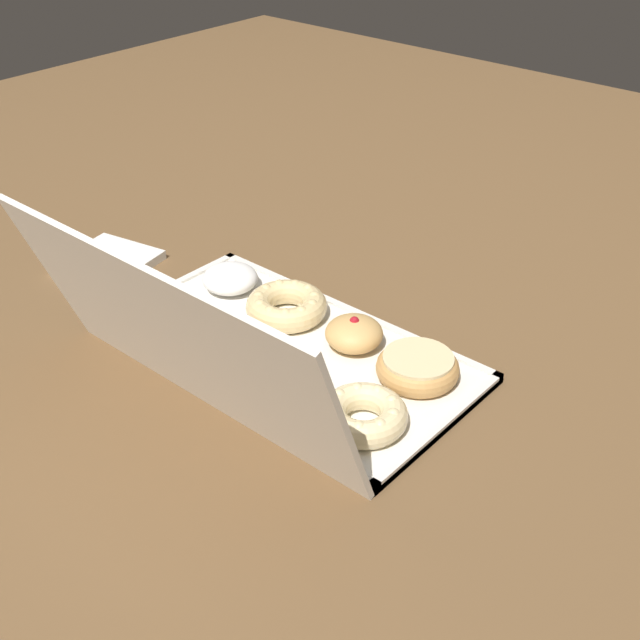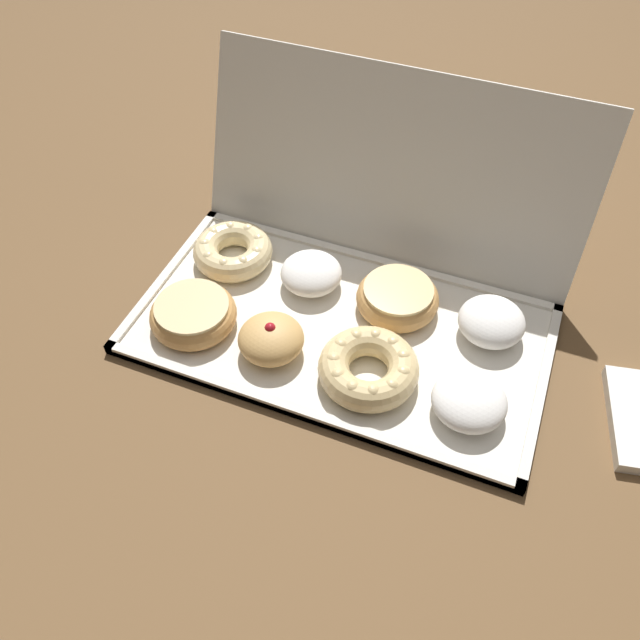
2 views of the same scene
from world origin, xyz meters
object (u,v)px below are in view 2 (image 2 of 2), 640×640
at_px(donut_box, 340,330).
at_px(glazed_ring_donut_6, 398,298).
at_px(glazed_ring_donut_0, 193,314).
at_px(cruller_donut_2, 369,367).
at_px(powdered_filled_donut_7, 491,322).
at_px(cruller_donut_4, 233,250).
at_px(powdered_filled_donut_3, 469,401).
at_px(jelly_filled_donut_1, 271,339).
at_px(powdered_filled_donut_5, 311,273).

height_order(donut_box, glazed_ring_donut_6, glazed_ring_donut_6).
height_order(glazed_ring_donut_0, cruller_donut_2, cruller_donut_2).
bearing_deg(powdered_filled_donut_7, cruller_donut_4, 179.94).
bearing_deg(powdered_filled_donut_7, powdered_filled_donut_3, -89.44).
relative_size(donut_box, glazed_ring_donut_6, 4.85).
distance_m(jelly_filled_donut_1, powdered_filled_donut_7, 0.28).
bearing_deg(glazed_ring_donut_6, cruller_donut_4, 179.62).
relative_size(powdered_filled_donut_3, cruller_donut_4, 0.78).
xyz_separation_m(glazed_ring_donut_0, cruller_donut_4, (-0.01, 0.13, 0.00)).
xyz_separation_m(powdered_filled_donut_3, glazed_ring_donut_6, (-0.12, 0.12, -0.00)).
height_order(jelly_filled_donut_1, powdered_filled_donut_7, jelly_filled_donut_1).
height_order(glazed_ring_donut_6, powdered_filled_donut_7, powdered_filled_donut_7).
distance_m(powdered_filled_donut_3, powdered_filled_donut_5, 0.28).
bearing_deg(cruller_donut_4, powdered_filled_donut_7, -0.06).
relative_size(cruller_donut_2, powdered_filled_donut_7, 1.44).
relative_size(powdered_filled_donut_3, powdered_filled_donut_7, 1.03).
bearing_deg(powdered_filled_donut_5, cruller_donut_2, -44.63).
xyz_separation_m(jelly_filled_donut_1, powdered_filled_donut_3, (0.25, 0.00, -0.00)).
bearing_deg(glazed_ring_donut_0, glazed_ring_donut_6, 27.71).
height_order(donut_box, cruller_donut_2, cruller_donut_2).
bearing_deg(cruller_donut_2, powdered_filled_donut_5, 135.37).
bearing_deg(glazed_ring_donut_0, powdered_filled_donut_5, 47.28).
bearing_deg(jelly_filled_donut_1, glazed_ring_donut_6, 45.71).
distance_m(cruller_donut_2, cruller_donut_4, 0.27).
bearing_deg(glazed_ring_donut_6, glazed_ring_donut_0, -152.29).
bearing_deg(donut_box, cruller_donut_2, -46.06).
relative_size(jelly_filled_donut_1, glazed_ring_donut_6, 0.76).
distance_m(cruller_donut_2, powdered_filled_donut_5, 0.17).
distance_m(glazed_ring_donut_0, powdered_filled_donut_3, 0.36).
xyz_separation_m(glazed_ring_donut_0, glazed_ring_donut_6, (0.24, 0.12, 0.00)).
distance_m(powdered_filled_donut_5, glazed_ring_donut_6, 0.12).
relative_size(glazed_ring_donut_0, glazed_ring_donut_6, 1.03).
bearing_deg(donut_box, powdered_filled_donut_5, 136.77).
height_order(jelly_filled_donut_1, cruller_donut_4, jelly_filled_donut_1).
relative_size(glazed_ring_donut_0, jelly_filled_donut_1, 1.36).
bearing_deg(cruller_donut_2, powdered_filled_donut_3, -0.92).
xyz_separation_m(jelly_filled_donut_1, cruller_donut_2, (0.13, 0.00, -0.00)).
bearing_deg(powdered_filled_donut_7, glazed_ring_donut_6, -179.42).
distance_m(cruller_donut_2, powdered_filled_donut_3, 0.12).
height_order(cruller_donut_2, powdered_filled_donut_5, same).
relative_size(cruller_donut_2, cruller_donut_4, 1.09).
relative_size(jelly_filled_donut_1, powdered_filled_donut_5, 0.99).
bearing_deg(glazed_ring_donut_0, powdered_filled_donut_3, -0.18).
bearing_deg(cruller_donut_4, powdered_filled_donut_3, -19.05).
xyz_separation_m(powdered_filled_donut_3, powdered_filled_donut_5, (-0.25, 0.12, 0.00)).
height_order(jelly_filled_donut_1, powdered_filled_donut_5, jelly_filled_donut_1).
distance_m(glazed_ring_donut_0, cruller_donut_2, 0.24).
bearing_deg(glazed_ring_donut_6, cruller_donut_2, -89.19).
relative_size(cruller_donut_2, powdered_filled_donut_3, 1.40).
relative_size(cruller_donut_4, powdered_filled_donut_5, 1.34).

